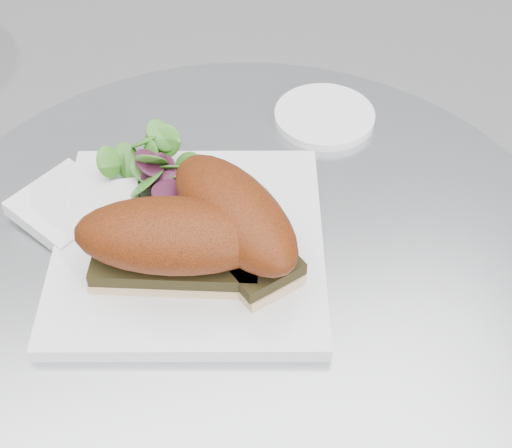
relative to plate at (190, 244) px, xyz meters
The scene contains 7 objects.
table 0.26m from the plate, 29.66° to the right, with size 0.70×0.70×0.73m.
plate is the anchor object (origin of this frame).
sandwich_left 0.07m from the plate, 114.74° to the right, with size 0.20×0.13×0.08m.
sandwich_right 0.07m from the plate, 29.83° to the right, with size 0.13×0.19×0.08m.
salad 0.09m from the plate, 103.90° to the left, with size 0.10×0.10×0.05m, color #3E852B, non-canonical shape.
napkin 0.12m from the plate, 144.66° to the left, with size 0.12×0.12×0.02m, color white, non-canonical shape.
saucer 0.26m from the plate, 40.38° to the left, with size 0.12×0.12×0.01m, color white.
Camera 1 is at (-0.10, -0.45, 1.28)m, focal length 50.00 mm.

